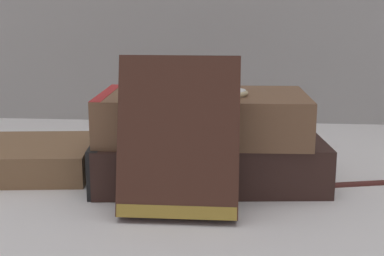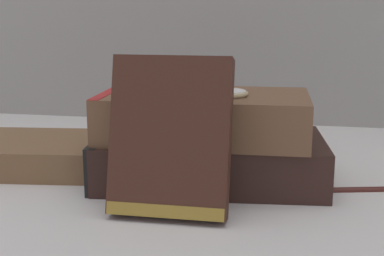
% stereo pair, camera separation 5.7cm
% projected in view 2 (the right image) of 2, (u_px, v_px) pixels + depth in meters
% --- Properties ---
extents(ground_plane, '(3.00, 3.00, 0.00)m').
position_uv_depth(ground_plane, '(207.00, 190.00, 0.58)').
color(ground_plane, silver).
extents(book_flat_bottom, '(0.26, 0.16, 0.05)m').
position_uv_depth(book_flat_bottom, '(203.00, 159.00, 0.61)').
color(book_flat_bottom, '#331E19').
rests_on(book_flat_bottom, ground_plane).
extents(book_flat_top, '(0.23, 0.13, 0.05)m').
position_uv_depth(book_flat_top, '(199.00, 116.00, 0.59)').
color(book_flat_top, brown).
rests_on(book_flat_top, book_flat_bottom).
extents(book_leaning_front, '(0.11, 0.06, 0.15)m').
position_uv_depth(book_leaning_front, '(170.00, 142.00, 0.50)').
color(book_leaning_front, '#422319').
rests_on(book_leaning_front, ground_plane).
extents(pocket_watch, '(0.05, 0.05, 0.01)m').
position_uv_depth(pocket_watch, '(227.00, 93.00, 0.57)').
color(pocket_watch, white).
rests_on(pocket_watch, book_flat_top).
extents(reading_glasses, '(0.11, 0.07, 0.00)m').
position_uv_depth(reading_glasses, '(166.00, 142.00, 0.78)').
color(reading_glasses, '#ADADB2').
rests_on(reading_glasses, ground_plane).
extents(fountain_pen, '(0.13, 0.04, 0.01)m').
position_uv_depth(fountain_pen, '(358.00, 187.00, 0.58)').
color(fountain_pen, '#471E19').
rests_on(fountain_pen, ground_plane).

